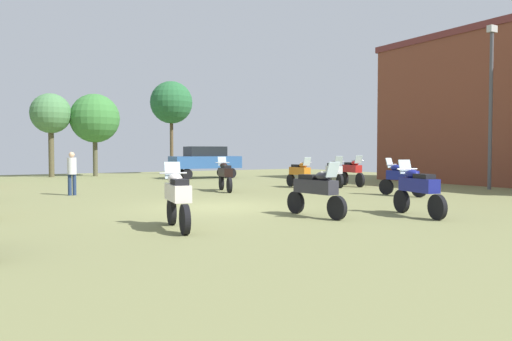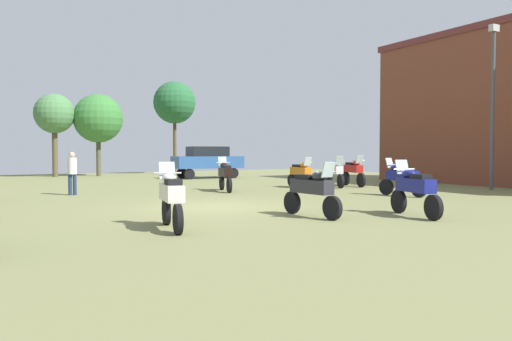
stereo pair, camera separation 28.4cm
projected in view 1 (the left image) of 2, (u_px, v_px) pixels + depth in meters
ground_plane at (218, 207)px, 15.16m from camera, size 44.00×52.00×0.02m
motorcycle_1 at (402, 177)px, 18.93m from camera, size 0.66×2.06×1.45m
motorcycle_2 at (300, 173)px, 23.24m from camera, size 0.62×2.11×1.43m
motorcycle_4 at (177, 197)px, 10.81m from camera, size 0.69×2.08×1.47m
motorcycle_6 at (418, 189)px, 13.04m from camera, size 0.77×2.16×1.47m
motorcycle_8 at (316, 190)px, 12.90m from camera, size 0.62×2.21×1.44m
motorcycle_9 at (352, 171)px, 24.18m from camera, size 0.71×2.16×1.51m
motorcycle_11 at (334, 172)px, 23.62m from camera, size 0.85×2.08×1.48m
motorcycle_12 at (225, 174)px, 21.09m from camera, size 0.78×2.15×1.47m
car_2 at (205, 160)px, 31.26m from camera, size 4.40×2.05×2.00m
person_1 at (72, 170)px, 19.14m from camera, size 0.37×0.37×1.68m
tree_1 at (51, 114)px, 32.57m from camera, size 2.62×2.62×5.50m
tree_5 at (95, 119)px, 33.74m from camera, size 3.32×3.32×5.61m
tree_6 at (171, 103)px, 36.99m from camera, size 3.14×3.14×6.92m
lamp_post at (491, 99)px, 21.93m from camera, size 0.44×0.24×7.23m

